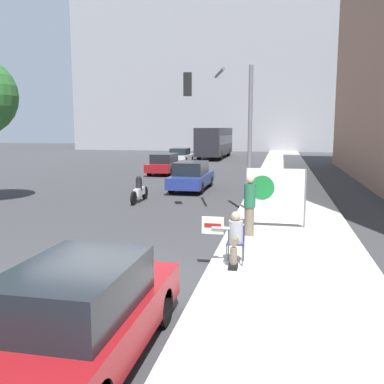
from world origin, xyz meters
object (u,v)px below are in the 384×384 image
(protest_banner, at_px, (274,196))
(car_on_road_nearest, at_px, (191,176))
(car_on_road_midblock, at_px, (165,164))
(motorcycle_on_road, at_px, (139,191))
(parked_car_curbside, at_px, (81,315))
(city_bus_on_road, at_px, (215,141))
(jogger_on_sidewalk, at_px, (250,205))
(car_on_road_distant, at_px, (180,156))
(seated_protester, at_px, (234,236))
(traffic_light_pole, at_px, (226,114))

(protest_banner, relative_size, car_on_road_nearest, 0.41)
(car_on_road_midblock, height_order, motorcycle_on_road, car_on_road_midblock)
(parked_car_curbside, height_order, city_bus_on_road, city_bus_on_road)
(jogger_on_sidewalk, xyz_separation_m, protest_banner, (0.69, 1.37, 0.09))
(car_on_road_midblock, xyz_separation_m, car_on_road_distant, (-1.17, 9.87, -0.03))
(car_on_road_nearest, height_order, car_on_road_distant, car_on_road_nearest)
(protest_banner, bearing_deg, jogger_on_sidewalk, -116.85)
(jogger_on_sidewalk, distance_m, city_bus_on_road, 35.66)
(parked_car_curbside, bearing_deg, protest_banner, 74.14)
(parked_car_curbside, relative_size, motorcycle_on_road, 1.98)
(car_on_road_distant, relative_size, motorcycle_on_road, 1.95)
(city_bus_on_road, bearing_deg, motorcycle_on_road, -87.88)
(protest_banner, height_order, city_bus_on_road, city_bus_on_road)
(seated_protester, xyz_separation_m, protest_banner, (0.84, 4.18, 0.32))
(parked_car_curbside, xyz_separation_m, motorcycle_on_road, (-3.55, 12.95, -0.22))
(jogger_on_sidewalk, relative_size, city_bus_on_road, 0.15)
(seated_protester, relative_size, car_on_road_midblock, 0.26)
(protest_banner, distance_m, city_bus_on_road, 34.45)
(parked_car_curbside, xyz_separation_m, car_on_road_midblock, (-5.63, 24.83, -0.00))
(seated_protester, distance_m, traffic_light_pole, 7.29)
(jogger_on_sidewalk, bearing_deg, car_on_road_midblock, -66.47)
(protest_banner, bearing_deg, seated_protester, -101.44)
(traffic_light_pole, xyz_separation_m, parked_car_curbside, (-0.58, -11.07, -3.07))
(seated_protester, relative_size, parked_car_curbside, 0.29)
(traffic_light_pole, bearing_deg, car_on_road_midblock, 114.28)
(city_bus_on_road, bearing_deg, seated_protester, -80.61)
(car_on_road_distant, xyz_separation_m, motorcycle_on_road, (3.24, -21.75, -0.19))
(jogger_on_sidewalk, bearing_deg, car_on_road_nearest, -68.20)
(protest_banner, bearing_deg, car_on_road_distant, 109.59)
(traffic_light_pole, xyz_separation_m, city_bus_on_road, (-5.22, 31.31, -1.90))
(jogger_on_sidewalk, height_order, parked_car_curbside, jogger_on_sidewalk)
(car_on_road_nearest, xyz_separation_m, car_on_road_midblock, (-3.58, 7.66, -0.02))
(parked_car_curbside, bearing_deg, motorcycle_on_road, 105.34)
(city_bus_on_road, relative_size, motorcycle_on_road, 5.22)
(car_on_road_midblock, height_order, city_bus_on_road, city_bus_on_road)
(jogger_on_sidewalk, xyz_separation_m, traffic_light_pole, (-1.19, 3.76, 2.77))
(protest_banner, xyz_separation_m, traffic_light_pole, (-1.89, 2.39, 2.68))
(traffic_light_pole, height_order, parked_car_curbside, traffic_light_pole)
(traffic_light_pole, bearing_deg, jogger_on_sidewalk, -72.37)
(jogger_on_sidewalk, xyz_separation_m, motorcycle_on_road, (-5.32, 5.64, -0.53))
(car_on_road_midblock, bearing_deg, seated_protester, -70.37)
(traffic_light_pole, bearing_deg, protest_banner, -51.67)
(car_on_road_nearest, xyz_separation_m, car_on_road_distant, (-4.75, 17.54, -0.05))
(jogger_on_sidewalk, relative_size, traffic_light_pole, 0.32)
(protest_banner, relative_size, motorcycle_on_road, 0.89)
(traffic_light_pole, relative_size, parked_car_curbside, 1.26)
(car_on_road_midblock, bearing_deg, jogger_on_sidewalk, -67.10)
(protest_banner, xyz_separation_m, car_on_road_distant, (-9.26, 26.02, -0.42))
(traffic_light_pole, relative_size, car_on_road_midblock, 1.16)
(jogger_on_sidewalk, bearing_deg, car_on_road_distant, -72.00)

